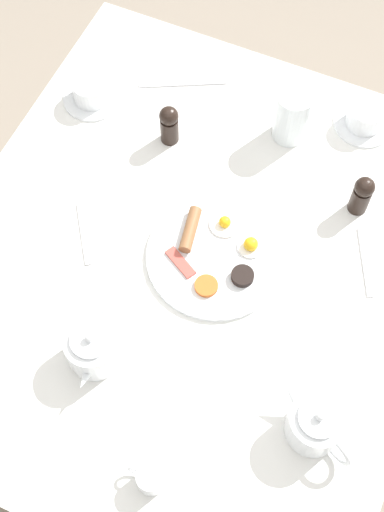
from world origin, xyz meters
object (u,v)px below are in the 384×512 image
at_px(pepper_grinder, 362,194).
at_px(teacup_with_saucer_right, 91,91).
at_px(salt_grinder, 169,124).
at_px(knife_by_plate, 183,84).
at_px(breakfast_plate, 216,254).
at_px(creamer_jug, 150,478).
at_px(teapot_near, 93,347).
at_px(water_glass_tall, 292,116).
at_px(teacup_with_saucer_left, 366,117).
at_px(teapot_far, 316,425).
at_px(spoon_for_tea, 365,262).
at_px(fork_by_plate, 84,233).

bearing_deg(pepper_grinder, teacup_with_saucer_right, -2.86).
xyz_separation_m(salt_grinder, knife_by_plate, (0.04, -0.17, -0.05)).
bearing_deg(knife_by_plate, breakfast_plate, 122.81).
height_order(breakfast_plate, salt_grinder, salt_grinder).
relative_size(teacup_with_saucer_right, creamer_jug, 1.86).
distance_m(teapot_near, salt_grinder, 0.56).
bearing_deg(pepper_grinder, water_glass_tall, -31.64).
xyz_separation_m(teapot_near, knife_by_plate, (0.13, -0.72, -0.04)).
bearing_deg(teacup_with_saucer_left, salt_grinder, 29.29).
xyz_separation_m(teacup_with_saucer_left, water_glass_tall, (0.16, 0.10, 0.04)).
relative_size(salt_grinder, knife_by_plate, 0.54).
bearing_deg(teapot_near, teapot_far, 80.51).
bearing_deg(pepper_grinder, salt_grinder, -0.25).
xyz_separation_m(breakfast_plate, creamer_jug, (-0.08, 0.49, 0.02)).
bearing_deg(water_glass_tall, teapot_far, 114.13).
height_order(water_glass_tall, salt_grinder, water_glass_tall).
distance_m(breakfast_plate, teapot_near, 0.34).
bearing_deg(teacup_with_saucer_right, salt_grinder, 171.75).
height_order(teacup_with_saucer_right, spoon_for_tea, teacup_with_saucer_right).
distance_m(teapot_near, spoon_for_tea, 0.62).
bearing_deg(fork_by_plate, breakfast_plate, -166.96).
height_order(teapot_near, pepper_grinder, teapot_near).
bearing_deg(fork_by_plate, pepper_grinder, -149.76).
height_order(creamer_jug, pepper_grinder, pepper_grinder).
xyz_separation_m(pepper_grinder, salt_grinder, (0.47, -0.00, 0.00)).
height_order(teapot_far, knife_by_plate, teapot_far).
distance_m(water_glass_tall, pepper_grinder, 0.25).
bearing_deg(breakfast_plate, salt_grinder, -47.61).
relative_size(breakfast_plate, creamer_jug, 3.92).
bearing_deg(teacup_with_saucer_right, breakfast_plate, 148.21).
bearing_deg(breakfast_plate, teacup_with_saucer_right, -31.79).
bearing_deg(knife_by_plate, creamer_jug, 110.78).
distance_m(teacup_with_saucer_left, salt_grinder, 0.47).
distance_m(teapot_near, teapot_far, 0.46).
xyz_separation_m(breakfast_plate, teacup_with_saucer_right, (0.45, -0.28, 0.02)).
relative_size(breakfast_plate, teacup_with_saucer_left, 2.11).
distance_m(teacup_with_saucer_right, salt_grinder, 0.23).
distance_m(creamer_jug, knife_by_plate, 0.96).
xyz_separation_m(breakfast_plate, teapot_near, (0.13, 0.31, 0.04)).
bearing_deg(salt_grinder, creamer_jug, 112.27).
bearing_deg(teapot_far, creamer_jug, 69.25).
bearing_deg(breakfast_plate, teapot_near, 66.45).
xyz_separation_m(salt_grinder, fork_by_plate, (0.07, 0.31, -0.05)).
bearing_deg(teapot_far, teapot_near, 32.61).
bearing_deg(fork_by_plate, teapot_far, 161.28).
xyz_separation_m(breakfast_plate, spoon_for_tea, (-0.30, -0.12, -0.01)).
relative_size(pepper_grinder, fork_by_plate, 0.79).
distance_m(teapot_near, pepper_grinder, 0.67).
bearing_deg(teacup_with_saucer_right, pepper_grinder, 177.14).
xyz_separation_m(breakfast_plate, knife_by_plate, (0.27, -0.41, -0.01)).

